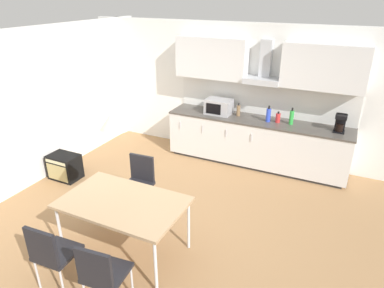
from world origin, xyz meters
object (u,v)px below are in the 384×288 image
microwave (219,107)px  bottle_blue (268,115)px  chair_near_left (51,251)px  chair_far_left (139,179)px  guitar_amp (65,167)px  dining_table (123,204)px  bottle_red (278,118)px  chair_near_right (102,272)px  bottle_green (292,117)px  bottle_brown (238,110)px  coffee_maker (340,123)px  pendant_lamp (114,119)px

microwave → bottle_blue: bearing=-1.1°
microwave → chair_near_left: 3.94m
bottle_blue → chair_near_left: bottle_blue is taller
chair_far_left → guitar_amp: chair_far_left is taller
dining_table → guitar_amp: dining_table is taller
bottle_red → dining_table: size_ratio=0.13×
chair_near_right → guitar_amp: chair_near_right is taller
bottle_red → chair_far_left: bottle_red is taller
guitar_amp → bottle_green: bearing=30.3°
microwave → chair_near_right: microwave is taller
bottle_brown → guitar_amp: 3.28m
coffee_maker → guitar_amp: 4.75m
bottle_green → bottle_brown: size_ratio=1.24×
microwave → bottle_brown: size_ratio=1.98×
bottle_blue → microwave: bearing=178.9°
microwave → bottle_green: (1.35, 0.02, -0.01)m
chair_far_left → chair_near_left: (0.01, -1.67, 0.00)m
bottle_red → chair_far_left: bearing=-123.2°
bottle_red → guitar_amp: bottle_red is taller
bottle_blue → guitar_amp: (-3.04, -1.97, -0.80)m
bottle_red → bottle_green: bottle_green is taller
bottle_red → coffee_maker: bearing=0.5°
bottle_green → chair_near_right: bearing=-104.5°
bottle_red → chair_near_left: size_ratio=0.23×
bottle_blue → chair_near_right: (-0.62, -3.88, -0.48)m
chair_near_right → bottle_green: bearing=75.5°
chair_near_left → bottle_red: bearing=69.6°
bottle_blue → guitar_amp: 3.70m
microwave → bottle_brown: 0.38m
bottle_red → bottle_brown: bearing=177.2°
bottle_blue → guitar_amp: size_ratio=0.56×
microwave → chair_far_left: microwave is taller
chair_near_right → chair_near_left: (-0.67, -0.00, 0.00)m
bottle_blue → chair_far_left: size_ratio=0.34×
bottle_red → chair_near_left: bearing=-110.4°
pendant_lamp → bottle_blue: bearing=72.5°
bottle_brown → coffee_maker: bearing=-0.9°
chair_near_left → chair_near_right: bearing=0.0°
coffee_maker → bottle_brown: bearing=179.1°
bottle_blue → bottle_green: bearing=5.9°
dining_table → microwave: bearing=89.9°
bottle_brown → chair_near_right: 3.98m
chair_far_left → bottle_red: bearing=56.8°
chair_far_left → bottle_green: bearing=53.0°
dining_table → chair_near_left: bearing=-111.4°
coffee_maker → dining_table: coffee_maker is taller
guitar_amp → pendant_lamp: pendant_lamp is taller
chair_far_left → microwave: bearing=81.2°
chair_near_right → pendant_lamp: 1.55m
bottle_blue → bottle_brown: (-0.58, 0.07, -0.02)m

